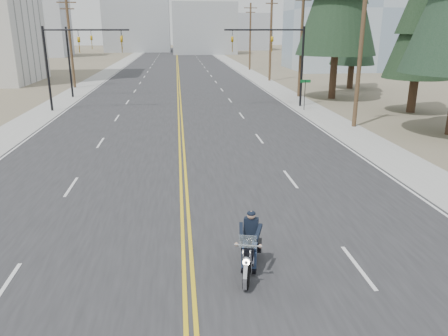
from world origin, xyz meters
TOP-DOWN VIEW (x-y plane):
  - road at (0.00, 70.00)m, footprint 20.00×200.00m
  - sidewalk_left at (-11.50, 70.00)m, footprint 3.00×200.00m
  - sidewalk_right at (11.50, 70.00)m, footprint 3.00×200.00m
  - traffic_mast_left at (-8.98, 32.00)m, footprint 7.10×0.26m
  - traffic_mast_right at (8.98, 32.00)m, footprint 7.10×0.26m
  - traffic_mast_far at (-9.31, 40.00)m, footprint 6.10×0.26m
  - street_sign at (10.80, 30.00)m, footprint 0.90×0.06m
  - utility_pole_b at (12.50, 23.00)m, footprint 2.20×0.30m
  - utility_pole_c at (12.50, 38.00)m, footprint 2.20×0.30m
  - utility_pole_d at (12.50, 53.00)m, footprint 2.20×0.30m
  - utility_pole_e at (12.50, 70.00)m, footprint 2.20×0.30m
  - utility_pole_left at (-12.50, 48.00)m, footprint 2.20×0.30m
  - glass_building at (32.00, 70.00)m, footprint 24.00×16.00m
  - haze_bldg_a at (-35.00, 115.00)m, footprint 14.00×12.00m
  - haze_bldg_b at (8.00, 125.00)m, footprint 18.00×14.00m
  - haze_bldg_c at (40.00, 110.00)m, footprint 16.00×12.00m
  - haze_bldg_d at (-12.00, 140.00)m, footprint 20.00×15.00m
  - haze_bldg_e at (25.00, 150.00)m, footprint 14.00×14.00m
  - haze_bldg_f at (-50.00, 130.00)m, footprint 12.00×12.00m
  - motorcyclist at (1.76, 4.10)m, footprint 1.54×2.47m
  - conifer_mid at (19.53, 28.05)m, footprint 5.38×5.38m
  - conifer_far at (20.37, 43.89)m, footprint 5.21×5.21m

SIDE VIEW (x-z plane):
  - road at x=0.00m, z-range 0.00..0.01m
  - sidewalk_left at x=-11.50m, z-range 0.00..0.01m
  - sidewalk_right at x=11.50m, z-range 0.00..0.01m
  - motorcyclist at x=1.76m, z-range 0.00..1.79m
  - street_sign at x=10.80m, z-range 0.49..3.12m
  - traffic_mast_far at x=-9.31m, z-range 1.37..8.37m
  - traffic_mast_left at x=-8.98m, z-range 1.44..8.44m
  - traffic_mast_right at x=8.98m, z-range 1.44..8.44m
  - utility_pole_left at x=-12.50m, z-range 0.23..10.73m
  - utility_pole_c at x=12.50m, z-range 0.23..11.23m
  - utility_pole_e at x=12.50m, z-range 0.23..11.23m
  - utility_pole_b at x=12.50m, z-range 0.23..11.73m
  - utility_pole_d at x=12.50m, z-range 0.23..11.73m
  - haze_bldg_e at x=25.00m, z-range 0.00..12.00m
  - haze_bldg_b at x=8.00m, z-range 0.00..14.00m
  - conifer_far at x=20.37m, z-range 1.03..14.97m
  - haze_bldg_f at x=-50.00m, z-range 0.00..16.00m
  - conifer_mid at x=19.53m, z-range 1.06..15.41m
  - haze_bldg_c at x=40.00m, z-range 0.00..18.00m
  - glass_building at x=32.00m, z-range 0.00..20.00m
  - haze_bldg_a at x=-35.00m, z-range 0.00..22.00m
  - haze_bldg_d at x=-12.00m, z-range 0.00..26.00m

